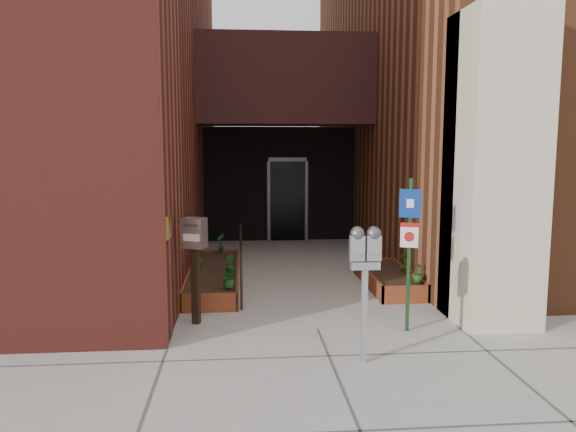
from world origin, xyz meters
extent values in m
plane|color=#9E9991|center=(0.00, 0.00, 0.00)|extent=(80.00, 80.00, 0.00)
cube|color=maroon|center=(-6.00, 6.70, 5.00)|extent=(8.00, 14.60, 10.00)
cube|color=brown|center=(6.00, 7.15, 5.00)|extent=(8.00, 13.70, 10.00)
cube|color=beige|center=(2.55, 0.20, 2.20)|extent=(1.10, 1.20, 4.40)
cube|color=black|center=(0.00, 6.00, 4.00)|extent=(4.20, 2.00, 2.00)
cube|color=black|center=(0.00, 7.40, 1.50)|extent=(4.00, 0.30, 3.00)
cube|color=black|center=(0.20, 7.22, 1.05)|extent=(0.90, 0.06, 2.10)
cube|color=#B79338|center=(-1.99, -0.20, 1.50)|extent=(0.04, 0.30, 0.30)
cube|color=brown|center=(-1.55, 0.92, 0.15)|extent=(0.90, 0.04, 0.30)
cube|color=brown|center=(-1.55, 4.48, 0.15)|extent=(0.90, 0.04, 0.30)
cube|color=brown|center=(-1.98, 2.70, 0.15)|extent=(0.04, 3.60, 0.30)
cube|color=brown|center=(-1.12, 2.70, 0.15)|extent=(0.04, 3.60, 0.30)
cube|color=black|center=(-1.55, 2.70, 0.13)|extent=(0.82, 3.52, 0.26)
cube|color=brown|center=(1.60, 1.12, 0.15)|extent=(0.80, 0.04, 0.30)
cube|color=brown|center=(1.60, 3.28, 0.15)|extent=(0.80, 0.04, 0.30)
cube|color=brown|center=(1.22, 2.20, 0.15)|extent=(0.04, 2.20, 0.30)
cube|color=brown|center=(1.98, 2.20, 0.15)|extent=(0.04, 2.20, 0.30)
cube|color=black|center=(1.60, 2.20, 0.13)|extent=(0.72, 2.12, 0.26)
cylinder|color=black|center=(-1.05, 1.00, 0.45)|extent=(0.04, 0.04, 0.90)
cylinder|color=black|center=(-1.05, 4.30, 0.45)|extent=(0.04, 0.04, 0.90)
cylinder|color=black|center=(-1.05, 2.65, 0.88)|extent=(0.04, 3.30, 0.04)
cube|color=#9B9B9E|center=(0.38, -1.21, 0.56)|extent=(0.07, 0.07, 1.13)
cube|color=#9B9B9E|center=(0.38, -1.21, 1.17)|extent=(0.34, 0.15, 0.09)
cube|color=#9B9B9E|center=(0.29, -1.21, 1.38)|extent=(0.17, 0.12, 0.29)
sphere|color=#59595B|center=(0.29, -1.21, 1.55)|extent=(0.17, 0.17, 0.17)
cube|color=white|center=(0.28, -1.27, 1.40)|extent=(0.10, 0.01, 0.06)
cube|color=#B21414|center=(0.28, -1.27, 1.31)|extent=(0.10, 0.01, 0.03)
cube|color=#9B9B9E|center=(0.48, -1.21, 1.38)|extent=(0.17, 0.12, 0.29)
sphere|color=#59595B|center=(0.48, -1.21, 1.55)|extent=(0.17, 0.17, 0.17)
cube|color=white|center=(0.48, -1.27, 1.40)|extent=(0.10, 0.01, 0.06)
cube|color=#B21414|center=(0.48, -1.27, 1.31)|extent=(0.10, 0.01, 0.03)
cube|color=#133518|center=(1.23, -0.16, 1.06)|extent=(0.06, 0.06, 2.11)
cube|color=navy|center=(1.22, -0.19, 1.78)|extent=(0.28, 0.12, 0.38)
cube|color=white|center=(1.22, -0.19, 1.78)|extent=(0.09, 0.05, 0.12)
cube|color=white|center=(1.22, -0.19, 1.35)|extent=(0.23, 0.10, 0.34)
cube|color=#B21414|center=(1.22, -0.19, 1.48)|extent=(0.23, 0.10, 0.06)
cylinder|color=#B21414|center=(1.22, -0.20, 1.33)|extent=(0.13, 0.06, 0.13)
cube|color=black|center=(-1.70, 0.40, 0.56)|extent=(0.13, 0.13, 1.12)
cube|color=#B0B0B3|center=(-1.70, 0.40, 1.32)|extent=(0.37, 0.32, 0.43)
cube|color=#59595B|center=(-1.74, 0.29, 1.45)|extent=(0.21, 0.09, 0.04)
cube|color=white|center=(-1.74, 0.29, 1.27)|extent=(0.23, 0.10, 0.10)
imported|color=#1F5F1B|center=(-1.25, 1.29, 0.46)|extent=(0.41, 0.41, 0.32)
imported|color=#165018|center=(-1.25, 2.08, 0.48)|extent=(0.26, 0.26, 0.37)
imported|color=#185518|center=(-1.85, 2.88, 0.46)|extent=(0.25, 0.25, 0.32)
imported|color=#18551C|center=(-1.47, 4.25, 0.49)|extent=(0.27, 0.27, 0.39)
imported|color=#235418|center=(1.85, 1.30, 0.47)|extent=(0.23, 0.23, 0.33)
imported|color=#255718|center=(1.84, 2.16, 0.47)|extent=(0.18, 0.18, 0.33)
imported|color=#1C631C|center=(1.38, 2.49, 0.47)|extent=(0.40, 0.40, 0.34)
camera|label=1|loc=(-1.06, -7.49, 2.59)|focal=35.00mm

